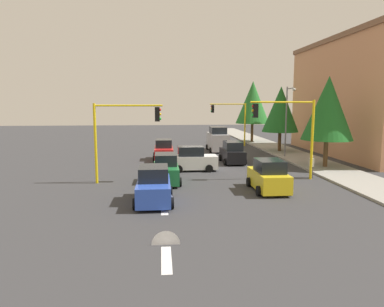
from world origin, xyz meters
The scene contains 20 objects.
ground_plane centered at (0.00, 0.00, 0.00)m, with size 120.00×120.00×0.00m, color #353538.
sidewalk_kerb centered at (-5.00, 10.50, 0.07)m, with size 80.00×4.00×0.15m, color gray.
lane_arrow_near centered at (11.51, -3.00, 0.01)m, with size 2.40×1.10×1.10m.
lane_arrow_mid centered at (17.51, -3.00, 0.01)m, with size 2.40×1.10×1.10m.
apartment_block centered at (-5.46, 18.50, 6.02)m, with size 19.37×9.30×12.02m.
traffic_signal_far_left centered at (-14.00, 5.66, 3.87)m, with size 0.36×4.59×5.46m.
traffic_signal_near_left centered at (6.00, 5.69, 3.97)m, with size 0.36×4.59×5.61m.
traffic_signal_near_right centered at (6.00, -5.65, 3.82)m, with size 0.36×4.59×5.38m.
street_lamp_curbside centered at (-3.61, 9.20, 4.35)m, with size 2.15×0.28×7.00m.
tree_roadside_far centered at (-18.00, 9.50, 5.53)m, with size 4.60×4.60×8.42m.
tree_roadside_mid centered at (-8.00, 10.00, 4.75)m, with size 3.97×3.97×7.24m.
tree_roadside_near centered at (2.00, 10.50, 4.98)m, with size 4.15×4.15×7.59m.
delivery_van_silver centered at (-9.51, 3.27, 1.28)m, with size 4.80×2.22×2.77m.
car_blue centered at (11.09, -3.56, 0.90)m, with size 3.90×2.09×1.98m.
car_red centered at (-3.58, -2.88, 0.90)m, with size 3.87×2.04×1.98m.
car_black centered at (-1.36, 3.32, 0.90)m, with size 4.08×2.00×1.98m.
car_white centered at (2.00, -0.63, 0.90)m, with size 2.03×3.85×1.98m.
car_yellow centered at (9.13, 3.44, 0.90)m, with size 3.79×2.06×1.98m.
car_green centered at (6.23, -2.82, 0.90)m, with size 3.90×1.97×1.98m.
pedestrian_crossing centered at (5.67, 7.68, 0.91)m, with size 0.40×0.24×1.70m.
Camera 1 is at (29.84, -3.14, 5.33)m, focal length 32.91 mm.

